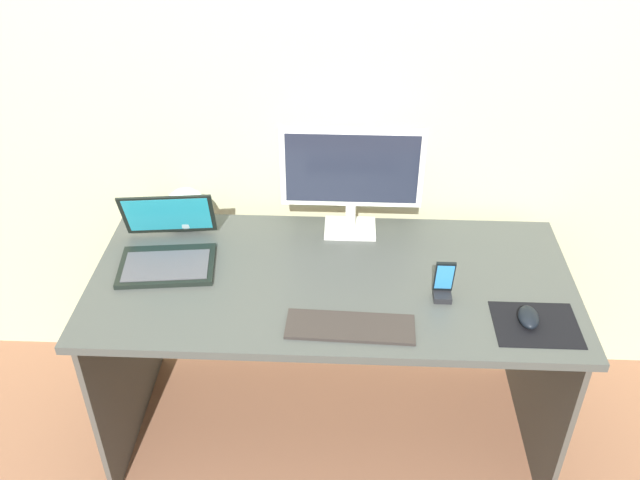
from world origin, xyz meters
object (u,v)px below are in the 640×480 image
at_px(laptop, 167,248).
at_px(mouse, 529,317).
at_px(fishbowl, 186,209).
at_px(keyboard_external, 350,327).
at_px(monitor, 352,175).
at_px(phone_in_dock, 443,285).

height_order(laptop, mouse, laptop).
bearing_deg(mouse, laptop, 170.78).
height_order(fishbowl, mouse, fishbowl).
bearing_deg(mouse, keyboard_external, -170.70).
distance_m(monitor, phone_in_dock, 0.50).
height_order(monitor, mouse, monitor).
bearing_deg(laptop, phone_in_dock, -10.46).
height_order(keyboard_external, phone_in_dock, phone_in_dock).
distance_m(fishbowl, keyboard_external, 0.78).
distance_m(keyboard_external, mouse, 0.53).
relative_size(laptop, keyboard_external, 0.90).
relative_size(laptop, mouse, 3.41).
xyz_separation_m(laptop, phone_in_dock, (0.89, -0.16, 0.00)).
bearing_deg(mouse, monitor, 142.56).
bearing_deg(fishbowl, phone_in_dock, -22.78).
bearing_deg(fishbowl, laptop, -97.29).
distance_m(fishbowl, phone_in_dock, 0.94).
relative_size(mouse, phone_in_dock, 0.72).
height_order(monitor, phone_in_dock, monitor).
relative_size(monitor, laptop, 1.41).
xyz_separation_m(monitor, laptop, (-0.61, -0.20, -0.18)).
bearing_deg(phone_in_dock, laptop, 169.54).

